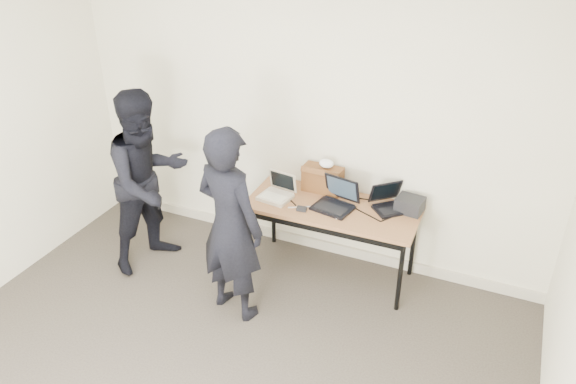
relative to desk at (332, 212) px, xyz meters
The scene contains 13 objects.
room 2.06m from the desk, 101.71° to the right, with size 4.60×4.60×2.80m.
desk is the anchor object (origin of this frame).
laptop_beige 0.52m from the desk, behind, with size 0.31×0.30×0.22m.
laptop_center 0.12m from the desk, 27.69° to the left, with size 0.38×0.37×0.25m.
laptop_right 0.50m from the desk, 21.32° to the left, with size 0.40×0.40×0.21m.
leather_satchel 0.34m from the desk, 128.34° to the left, with size 0.36×0.18×0.25m.
tissue 0.44m from the desk, 122.93° to the left, with size 0.13×0.10×0.08m, color white.
equipment_box 0.67m from the desk, 16.95° to the left, with size 0.22×0.19×0.13m, color black.
power_brick 0.29m from the desk, 142.64° to the right, with size 0.08×0.05×0.03m, color black.
cables 0.08m from the desk, ahead, with size 1.16×0.43×0.01m.
person_typist 0.99m from the desk, 126.61° to the right, with size 0.61×0.40×1.67m, color black.
person_observer 1.67m from the desk, 164.71° to the right, with size 0.82×0.64×1.70m, color black.
baseboard 0.80m from the desk, 139.52° to the left, with size 4.50×0.03×0.10m, color beige.
Camera 1 is at (1.72, -2.11, 3.21)m, focal length 35.00 mm.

